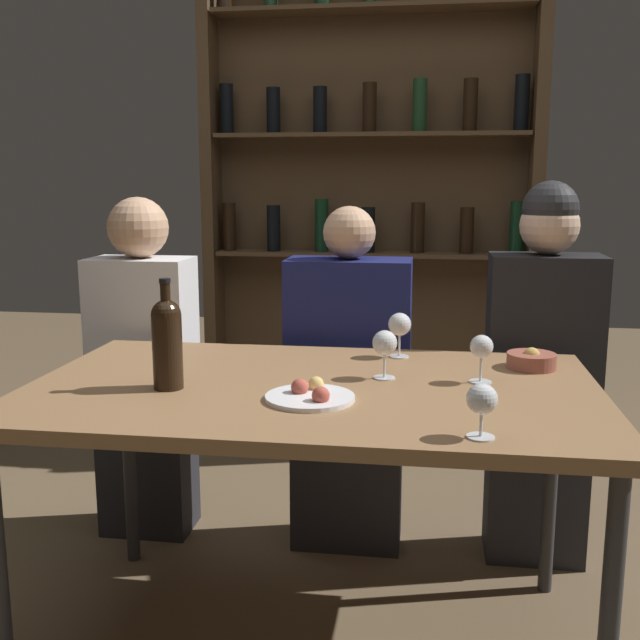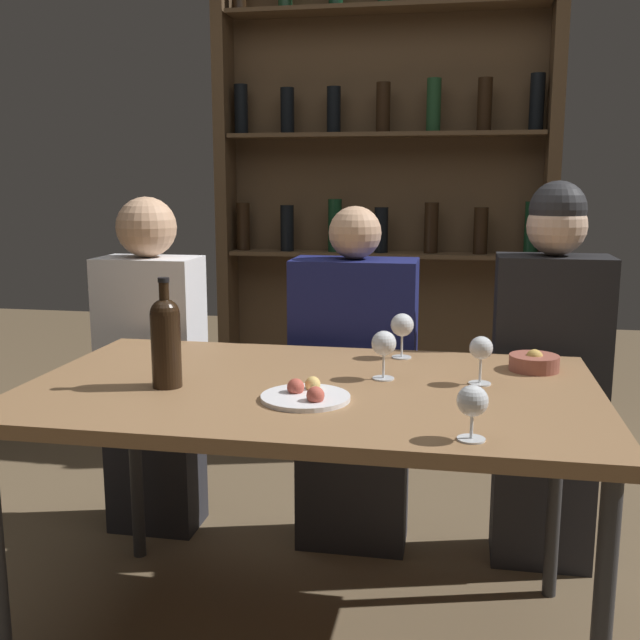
# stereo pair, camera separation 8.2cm
# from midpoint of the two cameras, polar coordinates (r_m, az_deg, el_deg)

# --- Properties ---
(dining_table) EXTENTS (1.52, 0.92, 0.77)m
(dining_table) POSITION_cam_midpoint_polar(r_m,az_deg,el_deg) (2.03, -1.74, -6.49)
(dining_table) COLOR olive
(dining_table) RESTS_ON ground_plane
(wine_rack_wall) EXTENTS (1.64, 0.21, 2.36)m
(wine_rack_wall) POSITION_cam_midpoint_polar(r_m,az_deg,el_deg) (3.75, 3.16, 9.40)
(wine_rack_wall) COLOR #4C3823
(wine_rack_wall) RESTS_ON ground_plane
(wine_bottle) EXTENTS (0.08, 0.08, 0.29)m
(wine_bottle) POSITION_cam_midpoint_polar(r_m,az_deg,el_deg) (1.99, -12.74, -1.47)
(wine_bottle) COLOR black
(wine_bottle) RESTS_ON dining_table
(wine_glass_0) EXTENTS (0.06, 0.06, 0.13)m
(wine_glass_0) POSITION_cam_midpoint_polar(r_m,az_deg,el_deg) (2.04, 11.08, -2.16)
(wine_glass_0) COLOR silver
(wine_glass_0) RESTS_ON dining_table
(wine_glass_1) EXTENTS (0.07, 0.07, 0.12)m
(wine_glass_1) POSITION_cam_midpoint_polar(r_m,az_deg,el_deg) (1.61, 10.80, -6.08)
(wine_glass_1) COLOR silver
(wine_glass_1) RESTS_ON dining_table
(wine_glass_2) EXTENTS (0.07, 0.07, 0.14)m
(wine_glass_2) POSITION_cam_midpoint_polar(r_m,az_deg,el_deg) (2.30, 5.07, -0.44)
(wine_glass_2) COLOR silver
(wine_glass_2) RESTS_ON dining_table
(wine_glass_3) EXTENTS (0.07, 0.07, 0.14)m
(wine_glass_3) POSITION_cam_midpoint_polar(r_m,az_deg,el_deg) (2.05, 3.81, -1.87)
(wine_glass_3) COLOR silver
(wine_glass_3) RESTS_ON dining_table
(food_plate_0) EXTENTS (0.22, 0.22, 0.05)m
(food_plate_0) POSITION_cam_midpoint_polar(r_m,az_deg,el_deg) (1.87, -2.00, -5.76)
(food_plate_0) COLOR white
(food_plate_0) RESTS_ON dining_table
(snack_bowl) EXTENTS (0.14, 0.14, 0.06)m
(snack_bowl) POSITION_cam_midpoint_polar(r_m,az_deg,el_deg) (2.25, 14.80, -2.98)
(snack_bowl) COLOR #995142
(snack_bowl) RESTS_ON dining_table
(seated_person_left) EXTENTS (0.36, 0.22, 1.25)m
(seated_person_left) POSITION_cam_midpoint_polar(r_m,az_deg,el_deg) (2.85, -14.03, -4.12)
(seated_person_left) COLOR #26262B
(seated_person_left) RESTS_ON ground_plane
(seated_person_center) EXTENTS (0.43, 0.22, 1.22)m
(seated_person_center) POSITION_cam_midpoint_polar(r_m,az_deg,el_deg) (2.67, 1.27, -5.48)
(seated_person_center) COLOR #26262B
(seated_person_center) RESTS_ON ground_plane
(seated_person_right) EXTENTS (0.37, 0.22, 1.31)m
(seated_person_right) POSITION_cam_midpoint_polar(r_m,az_deg,el_deg) (2.66, 15.62, -4.47)
(seated_person_right) COLOR #26262B
(seated_person_right) RESTS_ON ground_plane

